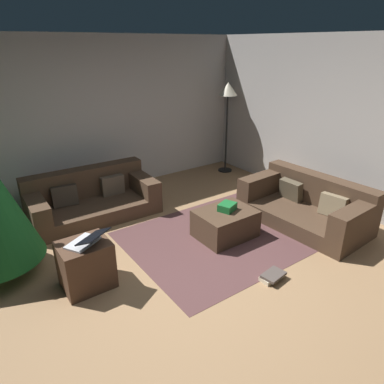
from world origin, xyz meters
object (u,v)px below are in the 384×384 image
gift_box (227,207)px  couch_right (307,205)px  ottoman (225,224)px  side_table (86,265)px  laptop (87,240)px  book_stack (272,276)px  couch_left (91,199)px  tv_remote (229,205)px  corner_lamp (228,96)px

gift_box → couch_right: bearing=-17.4°
ottoman → side_table: 1.92m
laptop → book_stack: (1.69, -1.05, -0.54)m
ottoman → gift_box: (0.03, 0.01, 0.24)m
couch_left → couch_right: bearing=141.6°
side_table → gift_box: bearing=-1.3°
gift_box → side_table: (-1.95, 0.04, -0.16)m
couch_left → book_stack: bearing=112.2°
couch_right → tv_remote: couch_right is taller
tv_remote → laptop: 2.04m
couch_left → gift_box: couch_left is taller
ottoman → gift_box: size_ratio=3.34×
couch_right → book_stack: size_ratio=6.19×
couch_right → ottoman: bearing=70.6°
gift_box → book_stack: size_ratio=0.78×
laptop → book_stack: bearing=-31.9°
couch_right → gift_box: size_ratio=7.93×
couch_right → laptop: bearing=80.3°
side_table → book_stack: size_ratio=1.80×
couch_left → laptop: size_ratio=3.88×
gift_box → book_stack: gift_box is taller
gift_box → book_stack: 1.15m
ottoman → book_stack: 1.08m
book_stack → corner_lamp: size_ratio=0.17×
couch_right → corner_lamp: bearing=-14.1°
couch_left → book_stack: 2.96m
ottoman → side_table: side_table is taller
gift_box → ottoman: bearing=-163.4°
couch_left → laptop: bearing=70.6°
couch_right → corner_lamp: size_ratio=1.03×
couch_right → corner_lamp: 2.76m
corner_lamp → couch_left: bearing=-173.8°
tv_remote → book_stack: size_ratio=0.54×
couch_left → couch_right: size_ratio=1.04×
couch_left → gift_box: 2.13m
tv_remote → side_table: size_ratio=0.30×
couch_left → gift_box: size_ratio=8.21×
gift_box → tv_remote: gift_box is taller
couch_left → tv_remote: (1.38, -1.61, 0.13)m
tv_remote → laptop: size_ratio=0.33×
couch_right → gift_box: 1.29m
couch_right → book_stack: (-1.45, -0.68, -0.22)m
book_stack → corner_lamp: 3.93m
tv_remote → gift_box: bearing=-134.2°
side_table → corner_lamp: bearing=28.5°
ottoman → laptop: 1.93m
laptop → corner_lamp: size_ratio=0.28×
couch_right → ottoman: size_ratio=2.37×
couch_right → ottoman: 1.31m
ottoman → laptop: (-1.89, 0.00, 0.39)m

